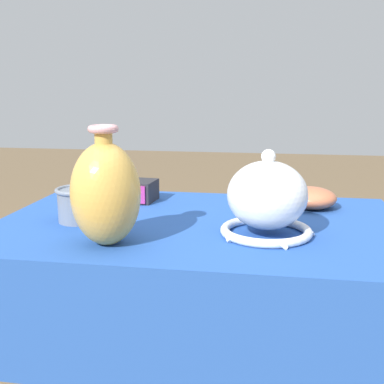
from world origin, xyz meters
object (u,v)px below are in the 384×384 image
object	(u,v)px
vase_tall_bulbous	(106,193)
vase_dome_bell	(267,200)
cup_wide_slate	(80,203)
bowl_shallow_terracotta	(311,198)
bowl_shallow_celadon	(257,203)
mosaic_tile_box	(130,190)

from	to	relation	value
vase_tall_bulbous	vase_dome_bell	size ratio (longest dim) A/B	1.17
cup_wide_slate	bowl_shallow_terracotta	bearing A→B (deg)	21.60
bowl_shallow_celadon	bowl_shallow_terracotta	size ratio (longest dim) A/B	0.84
vase_dome_bell	cup_wide_slate	world-z (taller)	vase_dome_bell
vase_tall_bulbous	cup_wide_slate	size ratio (longest dim) A/B	2.14
vase_tall_bulbous	bowl_shallow_terracotta	world-z (taller)	vase_tall_bulbous
vase_tall_bulbous	vase_dome_bell	world-z (taller)	vase_tall_bulbous
vase_dome_bell	cup_wide_slate	size ratio (longest dim) A/B	1.83
vase_dome_bell	cup_wide_slate	distance (m)	0.51
vase_tall_bulbous	bowl_shallow_celadon	distance (m)	0.51
vase_tall_bulbous	bowl_shallow_terracotta	distance (m)	0.67
mosaic_tile_box	cup_wide_slate	size ratio (longest dim) A/B	1.32
bowl_shallow_terracotta	mosaic_tile_box	bearing A→B (deg)	179.29
vase_dome_bell	bowl_shallow_terracotta	bearing A→B (deg)	66.59
vase_dome_bell	mosaic_tile_box	bearing A→B (deg)	145.23
bowl_shallow_celadon	cup_wide_slate	xyz separation A→B (m)	(-0.48, -0.19, 0.03)
bowl_shallow_celadon	vase_tall_bulbous	bearing A→B (deg)	-132.17
cup_wide_slate	bowl_shallow_terracotta	size ratio (longest dim) A/B	0.85
bowl_shallow_celadon	bowl_shallow_terracotta	xyz separation A→B (m)	(0.16, 0.06, 0.01)
vase_tall_bulbous	bowl_shallow_celadon	xyz separation A→B (m)	(0.34, 0.37, -0.10)
vase_tall_bulbous	cup_wide_slate	bearing A→B (deg)	128.00
vase_tall_bulbous	mosaic_tile_box	bearing A→B (deg)	99.70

